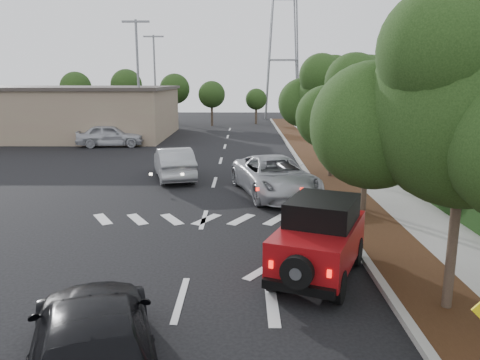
{
  "coord_description": "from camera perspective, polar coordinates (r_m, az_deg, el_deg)",
  "views": [
    {
      "loc": [
        1.39,
        -9.48,
        4.73
      ],
      "look_at": [
        1.28,
        3.0,
        2.05
      ],
      "focal_mm": 35.0,
      "sensor_mm": 36.0,
      "label": 1
    }
  ],
  "objects": [
    {
      "name": "ground",
      "position": [
        10.68,
        -7.25,
        -14.25
      ],
      "size": [
        120.0,
        120.0,
        0.0
      ],
      "primitive_type": "plane",
      "color": "black",
      "rests_on": "ground"
    },
    {
      "name": "curb",
      "position": [
        22.21,
        8.81,
        -0.1
      ],
      "size": [
        0.2,
        70.0,
        0.15
      ],
      "primitive_type": "cube",
      "color": "#9E9B93",
      "rests_on": "ground"
    },
    {
      "name": "planting_strip",
      "position": [
        22.38,
        11.34,
        -0.15
      ],
      "size": [
        1.8,
        70.0,
        0.12
      ],
      "primitive_type": "cube",
      "color": "black",
      "rests_on": "ground"
    },
    {
      "name": "sidewalk",
      "position": [
        22.81,
        16.03,
        -0.15
      ],
      "size": [
        2.0,
        70.0,
        0.12
      ],
      "primitive_type": "cube",
      "color": "gray",
      "rests_on": "ground"
    },
    {
      "name": "hedge",
      "position": [
        23.16,
        19.42,
        0.67
      ],
      "size": [
        0.8,
        70.0,
        0.8
      ],
      "primitive_type": "cube",
      "color": "black",
      "rests_on": "ground"
    },
    {
      "name": "commercial_building",
      "position": [
        43.22,
        -23.43,
        7.53
      ],
      "size": [
        22.0,
        12.0,
        4.0
      ],
      "primitive_type": "cube",
      "color": "gray",
      "rests_on": "ground"
    },
    {
      "name": "transmission_tower",
      "position": [
        57.86,
        5.12,
        7.41
      ],
      "size": [
        7.0,
        4.0,
        28.0
      ],
      "primitive_type": null,
      "color": "slate",
      "rests_on": "ground"
    },
    {
      "name": "street_tree_near",
      "position": [
        10.99,
        23.78,
        -14.47
      ],
      "size": [
        3.8,
        3.8,
        5.92
      ],
      "primitive_type": null,
      "color": "black",
      "rests_on": "ground"
    },
    {
      "name": "street_tree_mid",
      "position": [
        17.19,
        14.71,
        -4.25
      ],
      "size": [
        3.2,
        3.2,
        5.32
      ],
      "primitive_type": null,
      "color": "black",
      "rests_on": "ground"
    },
    {
      "name": "street_tree_far",
      "position": [
        23.35,
        10.88,
        0.23
      ],
      "size": [
        3.4,
        3.4,
        5.62
      ],
      "primitive_type": null,
      "color": "black",
      "rests_on": "ground"
    },
    {
      "name": "light_pole_a",
      "position": [
        36.65,
        -11.97,
        4.46
      ],
      "size": [
        2.0,
        0.22,
        9.0
      ],
      "primitive_type": null,
      "color": "slate",
      "rests_on": "ground"
    },
    {
      "name": "light_pole_b",
      "position": [
        48.53,
        -10.11,
        6.36
      ],
      "size": [
        2.0,
        0.22,
        9.0
      ],
      "primitive_type": null,
      "color": "slate",
      "rests_on": "ground"
    },
    {
      "name": "red_jeep",
      "position": [
        11.66,
        9.81,
        -6.84
      ],
      "size": [
        2.84,
        3.92,
        1.92
      ],
      "rotation": [
        0.0,
        0.0,
        -0.39
      ],
      "color": "black",
      "rests_on": "ground"
    },
    {
      "name": "silver_suv_ahead",
      "position": [
        19.51,
        4.28,
        0.47
      ],
      "size": [
        3.95,
        6.19,
        1.59
      ],
      "primitive_type": "imported",
      "rotation": [
        0.0,
        0.0,
        0.25
      ],
      "color": "#A4A6AC",
      "rests_on": "ground"
    },
    {
      "name": "black_suv_oncoming",
      "position": [
        8.16,
        -17.49,
        -18.07
      ],
      "size": [
        3.38,
        5.21,
        1.4
      ],
      "primitive_type": "imported",
      "rotation": [
        0.0,
        0.0,
        3.46
      ],
      "color": "black",
      "rests_on": "ground"
    },
    {
      "name": "silver_sedan_oncoming",
      "position": [
        22.97,
        -8.07,
        2.07
      ],
      "size": [
        2.76,
        4.88,
        1.52
      ],
      "primitive_type": "imported",
      "rotation": [
        0.0,
        0.0,
        3.4
      ],
      "color": "#9EA0A5",
      "rests_on": "ground"
    },
    {
      "name": "parked_suv",
      "position": [
        34.98,
        -15.52,
        5.26
      ],
      "size": [
        4.93,
        2.5,
        1.61
      ],
      "primitive_type": "imported",
      "rotation": [
        0.0,
        0.0,
        1.7
      ],
      "color": "#B7B9C0",
      "rests_on": "ground"
    }
  ]
}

